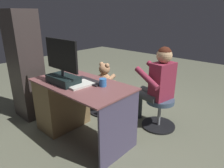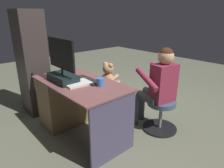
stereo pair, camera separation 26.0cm
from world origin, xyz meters
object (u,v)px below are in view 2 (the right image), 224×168
monitor (62,69)px  teddy_bear (109,76)px  visitor_chair (161,113)px  person (158,82)px  computer_mouse (72,74)px  tv_remote (63,75)px  cup (100,82)px  keyboard (88,80)px  desk (68,100)px  office_chair_teddy (108,97)px

monitor → teddy_bear: monitor is taller
visitor_chair → person: size_ratio=0.41×
computer_mouse → tv_remote: computer_mouse is taller
computer_mouse → person: size_ratio=0.08×
cup → tv_remote: 0.67m
tv_remote → cup: bearing=158.9°
monitor → person: monitor is taller
cup → teddy_bear: 0.86m
tv_remote → teddy_bear: size_ratio=0.39×
keyboard → computer_mouse: (0.32, 0.03, 0.01)m
keyboard → cup: cup is taller
keyboard → computer_mouse: bearing=4.6°
desk → cup: bearing=-170.5°
keyboard → tv_remote: size_ratio=2.80×
desk → cup: size_ratio=13.71×
monitor → computer_mouse: monitor is taller
visitor_chair → person: (0.07, 0.01, 0.43)m
monitor → cup: size_ratio=6.00×
computer_mouse → person: 1.14m
tv_remote → monitor: bearing=120.8°
cup → office_chair_teddy: 1.00m
computer_mouse → teddy_bear: size_ratio=0.25×
computer_mouse → visitor_chair: size_ratio=0.20×
computer_mouse → person: person is taller
keyboard → person: 0.92m
cup → keyboard: bearing=1.0°
desk → computer_mouse: 0.38m
office_chair_teddy → person: person is taller
visitor_chair → cup: bearing=66.7°
computer_mouse → person: bearing=-136.1°
computer_mouse → tv_remote: 0.13m
desk → monitor: bearing=143.5°
computer_mouse → office_chair_teddy: 0.82m
computer_mouse → cup: cup is taller
monitor → teddy_bear: (0.15, -0.86, -0.29)m
keyboard → monitor: bearing=53.9°
tv_remote → person: (-0.91, -0.88, -0.08)m
desk → monitor: 0.56m
office_chair_teddy → tv_remote: bearing=83.0°
keyboard → cup: bearing=-179.0°
monitor → tv_remote: monitor is taller
person → office_chair_teddy: bearing=10.6°
monitor → person: (-0.68, -1.00, -0.23)m
office_chair_teddy → person: (-0.82, -0.16, 0.44)m
computer_mouse → teddy_bear: teddy_bear is taller
monitor → tv_remote: (0.23, -0.12, -0.15)m
keyboard → person: size_ratio=0.37×
tv_remote → office_chair_teddy: size_ratio=0.29×
keyboard → office_chair_teddy: 0.86m
teddy_bear → visitor_chair: 0.98m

